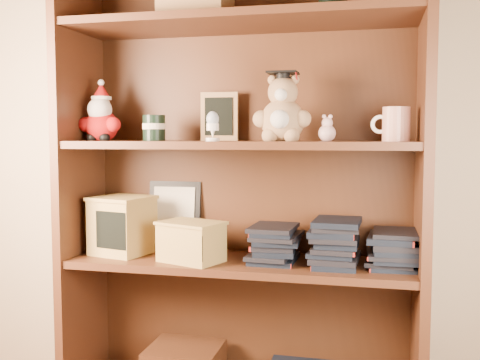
# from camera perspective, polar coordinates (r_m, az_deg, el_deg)

# --- Properties ---
(bookcase) EXTENTS (1.20, 0.35, 1.60)m
(bookcase) POSITION_cam_1_polar(r_m,az_deg,el_deg) (1.93, 0.27, -1.10)
(bookcase) COLOR #4A2715
(bookcase) RESTS_ON ground
(shelf_lower) EXTENTS (1.14, 0.33, 0.02)m
(shelf_lower) POSITION_cam_1_polar(r_m,az_deg,el_deg) (1.92, 0.00, -8.45)
(shelf_lower) COLOR #4A2715
(shelf_lower) RESTS_ON ground
(shelf_upper) EXTENTS (1.14, 0.33, 0.02)m
(shelf_upper) POSITION_cam_1_polar(r_m,az_deg,el_deg) (1.87, 0.00, 3.60)
(shelf_upper) COLOR #4A2715
(shelf_upper) RESTS_ON ground
(santa_plush) EXTENTS (0.16, 0.11, 0.22)m
(santa_plush) POSITION_cam_1_polar(r_m,az_deg,el_deg) (2.04, -13.94, 6.16)
(santa_plush) COLOR #A50F0F
(santa_plush) RESTS_ON shelf_upper
(teachers_tin) EXTENTS (0.08, 0.08, 0.09)m
(teachers_tin) POSITION_cam_1_polar(r_m,az_deg,el_deg) (1.96, -8.73, 5.27)
(teachers_tin) COLOR black
(teachers_tin) RESTS_ON shelf_upper
(chalkboard_plaque) EXTENTS (0.13, 0.07, 0.17)m
(chalkboard_plaque) POSITION_cam_1_polar(r_m,az_deg,el_deg) (2.01, -2.10, 6.38)
(chalkboard_plaque) COLOR #9E7547
(chalkboard_plaque) RESTS_ON shelf_upper
(egg_cup) EXTENTS (0.05, 0.05, 0.10)m
(egg_cup) POSITION_cam_1_polar(r_m,az_deg,el_deg) (1.81, -2.80, 5.60)
(egg_cup) COLOR white
(egg_cup) RESTS_ON shelf_upper
(grad_teddy_bear) EXTENTS (0.19, 0.16, 0.23)m
(grad_teddy_bear) POSITION_cam_1_polar(r_m,az_deg,el_deg) (1.83, 4.33, 6.69)
(grad_teddy_bear) COLOR #A88258
(grad_teddy_bear) RESTS_ON shelf_upper
(pink_figurine) EXTENTS (0.06, 0.06, 0.09)m
(pink_figurine) POSITION_cam_1_polar(r_m,az_deg,el_deg) (1.82, 8.83, 4.96)
(pink_figurine) COLOR beige
(pink_figurine) RESTS_ON shelf_upper
(teacher_mug) EXTENTS (0.12, 0.09, 0.11)m
(teacher_mug) POSITION_cam_1_polar(r_m,az_deg,el_deg) (1.82, 15.51, 5.48)
(teacher_mug) COLOR silver
(teacher_mug) RESTS_ON shelf_upper
(certificate_frame) EXTENTS (0.20, 0.05, 0.25)m
(certificate_frame) POSITION_cam_1_polar(r_m,az_deg,el_deg) (2.10, -6.69, -3.53)
(certificate_frame) COLOR black
(certificate_frame) RESTS_ON shelf_lower
(treats_box) EXTENTS (0.23, 0.23, 0.20)m
(treats_box) POSITION_cam_1_polar(r_m,az_deg,el_deg) (2.03, -11.85, -4.47)
(treats_box) COLOR tan
(treats_box) RESTS_ON shelf_lower
(pencils_box) EXTENTS (0.24, 0.21, 0.13)m
(pencils_box) POSITION_cam_1_polar(r_m,az_deg,el_deg) (1.88, -4.98, -6.22)
(pencils_box) COLOR tan
(pencils_box) RESTS_ON shelf_lower
(book_stack_left) EXTENTS (0.14, 0.20, 0.13)m
(book_stack_left) POSITION_cam_1_polar(r_m,az_deg,el_deg) (1.88, 3.55, -6.35)
(book_stack_left) COLOR black
(book_stack_left) RESTS_ON shelf_lower
(book_stack_mid) EXTENTS (0.14, 0.20, 0.14)m
(book_stack_mid) POSITION_cam_1_polar(r_m,az_deg,el_deg) (1.85, 9.66, -6.29)
(book_stack_mid) COLOR black
(book_stack_mid) RESTS_ON shelf_lower
(book_stack_right) EXTENTS (0.14, 0.20, 0.13)m
(book_stack_right) POSITION_cam_1_polar(r_m,az_deg,el_deg) (1.85, 15.33, -6.65)
(book_stack_right) COLOR black
(book_stack_right) RESTS_ON shelf_lower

